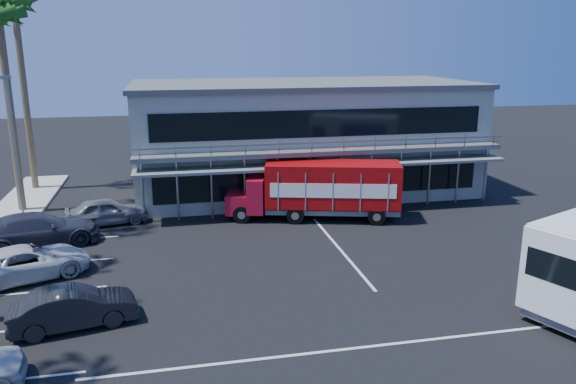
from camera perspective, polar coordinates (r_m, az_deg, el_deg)
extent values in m
plane|color=black|center=(24.52, 2.84, -8.56)|extent=(120.00, 120.00, 0.00)
cube|color=gray|center=(38.30, 1.53, 5.45)|extent=(22.00, 10.00, 7.00)
cube|color=#515454|center=(37.88, 1.57, 10.91)|extent=(22.40, 10.40, 0.30)
cube|color=#515454|center=(32.95, 3.81, 4.07)|extent=(22.00, 1.20, 0.25)
cube|color=gray|center=(32.34, 4.09, 4.76)|extent=(22.00, 0.08, 0.90)
cube|color=slate|center=(32.80, 3.93, 2.77)|extent=(22.00, 1.80, 0.15)
cube|color=black|center=(33.92, 3.49, 0.93)|extent=(20.00, 0.06, 1.60)
cube|color=black|center=(33.24, 3.58, 6.96)|extent=(20.00, 0.06, 1.60)
cylinder|color=brown|center=(36.10, -26.28, 6.58)|extent=(0.44, 0.44, 11.00)
cylinder|color=brown|center=(41.46, -25.11, 8.28)|extent=(0.44, 0.44, 12.00)
sphere|color=#164A15|center=(41.37, -26.08, 16.81)|extent=(1.10, 1.10, 1.10)
cylinder|color=gray|center=(34.28, -25.96, 3.70)|extent=(0.14, 0.14, 8.00)
cube|color=gray|center=(33.84, -26.73, 10.35)|extent=(0.50, 0.25, 0.18)
cube|color=#A60D24|center=(32.35, -5.01, -1.01)|extent=(1.81, 2.37, 1.12)
cube|color=#A60D24|center=(32.09, -3.20, -0.15)|extent=(1.51, 2.51, 1.97)
cube|color=black|center=(31.95, -3.22, 0.83)|extent=(0.55, 1.94, 0.66)
cube|color=#A40A0D|center=(31.78, 4.54, 0.82)|extent=(7.85, 4.18, 2.44)
cube|color=slate|center=(32.16, 4.49, -1.70)|extent=(7.76, 3.84, 0.28)
cube|color=white|center=(30.66, 4.60, 0.11)|extent=(6.68, 1.79, 0.80)
cube|color=white|center=(32.95, 4.48, 1.15)|extent=(6.68, 1.79, 0.80)
cylinder|color=black|center=(31.46, -4.73, -2.31)|extent=(1.01, 0.52, 0.97)
cylinder|color=black|center=(33.42, -4.27, -1.27)|extent=(1.01, 0.52, 0.97)
cylinder|color=black|center=(31.21, 0.74, -2.40)|extent=(1.01, 0.52, 0.97)
cylinder|color=black|center=(33.19, 0.87, -1.35)|extent=(1.01, 0.52, 0.97)
cylinder|color=black|center=(31.38, 8.99, -2.49)|extent=(1.01, 0.52, 0.97)
cylinder|color=black|center=(33.34, 8.63, -1.44)|extent=(1.01, 0.52, 0.97)
cube|color=black|center=(20.96, 25.55, -7.08)|extent=(0.91, 1.96, 1.02)
cylinder|color=black|center=(23.04, 23.84, -10.08)|extent=(1.06, 0.67, 1.03)
imported|color=black|center=(21.56, -20.97, -10.93)|extent=(4.57, 2.40, 1.43)
imported|color=silver|center=(26.50, -24.98, -6.51)|extent=(5.68, 4.18, 1.43)
imported|color=#2D2F3C|center=(30.30, -24.14, -3.56)|extent=(6.28, 3.99, 1.69)
imported|color=slate|center=(32.68, -17.93, -1.87)|extent=(4.63, 2.57, 1.49)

